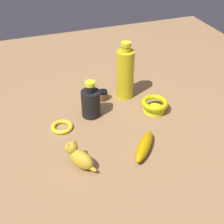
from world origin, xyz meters
TOP-DOWN VIEW (x-y plane):
  - ground at (0.00, 0.00)m, footprint 2.00×2.00m
  - banana at (0.21, 0.05)m, footprint 0.16×0.14m
  - nail_polish_jar at (-0.16, 0.01)m, footprint 0.04×0.04m
  - bottle_short at (-0.06, -0.07)m, footprint 0.08×0.08m
  - bottle_tall at (-0.15, 0.12)m, footprint 0.08×0.08m
  - cat_figurine at (0.20, -0.19)m, footprint 0.12×0.10m
  - bowl at (0.00, 0.19)m, footprint 0.11×0.11m
  - bangle at (-0.02, -0.20)m, footprint 0.09×0.09m

SIDE VIEW (x-z plane):
  - ground at x=0.00m, z-range 0.00..0.00m
  - bangle at x=-0.02m, z-range 0.00..0.02m
  - banana at x=0.21m, z-range 0.00..0.04m
  - nail_polish_jar at x=-0.16m, z-range 0.00..0.05m
  - bowl at x=0.00m, z-range 0.01..0.06m
  - cat_figurine at x=0.20m, z-range -0.01..0.08m
  - bottle_short at x=-0.06m, z-range -0.02..0.14m
  - bottle_tall at x=-0.15m, z-range -0.01..0.24m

